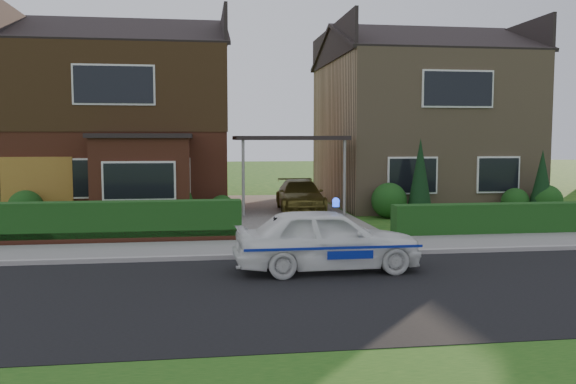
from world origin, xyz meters
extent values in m
plane|color=#164713|center=(0.00, 0.00, 0.00)|extent=(120.00, 120.00, 0.00)
cube|color=black|center=(0.00, 0.00, 0.00)|extent=(60.00, 6.00, 0.02)
cube|color=#9E9993|center=(0.00, 3.05, 0.06)|extent=(60.00, 0.16, 0.12)
cube|color=slate|center=(0.00, 4.10, 0.05)|extent=(60.00, 2.00, 0.10)
cube|color=#666059|center=(0.00, 11.00, 0.06)|extent=(3.80, 12.00, 0.12)
cube|color=brown|center=(-5.80, 14.00, 2.90)|extent=(7.20, 8.00, 5.80)
cube|color=white|center=(-7.38, 9.98, 1.40)|extent=(1.80, 0.08, 1.30)
cube|color=white|center=(-4.22, 9.98, 1.40)|extent=(1.60, 0.08, 1.30)
cube|color=white|center=(-5.80, 9.98, 4.40)|extent=(2.60, 0.08, 1.30)
cube|color=black|center=(-5.80, 14.00, 4.35)|extent=(7.26, 8.06, 2.90)
cube|color=brown|center=(-4.94, 9.30, 1.35)|extent=(3.00, 1.40, 2.70)
cube|color=black|center=(-4.94, 9.30, 2.77)|extent=(3.20, 1.60, 0.14)
cube|color=#917959|center=(5.80, 14.00, 2.90)|extent=(7.20, 8.00, 5.80)
cube|color=white|center=(4.22, 9.98, 1.40)|extent=(1.80, 0.08, 1.30)
cube|color=white|center=(7.38, 9.98, 1.40)|extent=(1.60, 0.08, 1.30)
cube|color=white|center=(5.80, 9.98, 4.40)|extent=(2.60, 0.08, 1.30)
cube|color=black|center=(0.00, 11.00, 2.70)|extent=(3.80, 3.00, 0.14)
cylinder|color=gray|center=(-1.70, 9.60, 1.35)|extent=(0.10, 0.10, 2.70)
cylinder|color=gray|center=(1.70, 9.60, 1.35)|extent=(0.10, 0.10, 2.70)
cube|color=brown|center=(-8.25, 9.96, 1.05)|extent=(2.20, 0.10, 2.10)
cube|color=brown|center=(-5.80, 5.30, 0.18)|extent=(7.70, 0.25, 0.36)
cube|color=#133E15|center=(-5.80, 5.45, 0.00)|extent=(7.50, 0.55, 0.90)
cube|color=#133E15|center=(5.80, 5.35, 0.00)|extent=(7.50, 0.55, 0.80)
sphere|color=#133E15|center=(-8.50, 9.50, 0.54)|extent=(1.08, 1.08, 1.08)
sphere|color=#133E15|center=(-4.00, 9.30, 0.66)|extent=(1.32, 1.32, 1.32)
sphere|color=#133E15|center=(-2.40, 9.60, 0.42)|extent=(0.84, 0.84, 0.84)
sphere|color=#133E15|center=(3.20, 9.40, 0.60)|extent=(1.20, 1.20, 1.20)
sphere|color=#133E15|center=(7.80, 9.50, 0.48)|extent=(0.96, 0.96, 0.96)
sphere|color=#133E15|center=(8.80, 9.20, 0.54)|extent=(1.08, 1.08, 1.08)
cone|color=black|center=(4.20, 9.20, 1.30)|extent=(0.90, 0.90, 2.60)
cone|color=black|center=(8.60, 9.20, 1.10)|extent=(0.90, 0.90, 2.20)
imported|color=white|center=(-0.56, 1.64, 0.64)|extent=(1.63, 3.81, 1.28)
sphere|color=#193FF2|center=(-0.37, 1.64, 1.36)|extent=(0.17, 0.17, 0.17)
cube|color=navy|center=(-0.56, 0.88, 0.59)|extent=(3.47, 0.01, 0.05)
cube|color=navy|center=(-0.56, 2.40, 0.59)|extent=(3.47, 0.01, 0.05)
ellipsoid|color=black|center=(-1.61, 1.54, 0.91)|extent=(0.22, 0.17, 0.21)
sphere|color=white|center=(-1.60, 1.48, 0.90)|extent=(0.11, 0.11, 0.11)
sphere|color=black|center=(-1.59, 1.52, 1.05)|extent=(0.13, 0.13, 0.13)
cone|color=black|center=(-1.64, 1.53, 1.11)|extent=(0.04, 0.04, 0.05)
cone|color=black|center=(-1.55, 1.53, 1.11)|extent=(0.04, 0.04, 0.05)
imported|color=brown|center=(0.39, 10.84, 0.66)|extent=(1.70, 3.82, 1.09)
imported|color=gray|center=(-5.23, 7.78, 0.38)|extent=(0.51, 0.47, 0.76)
imported|color=gray|center=(-3.10, 9.00, 0.38)|extent=(0.49, 0.49, 0.76)
camera|label=1|loc=(-3.07, -10.33, 2.70)|focal=38.00mm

